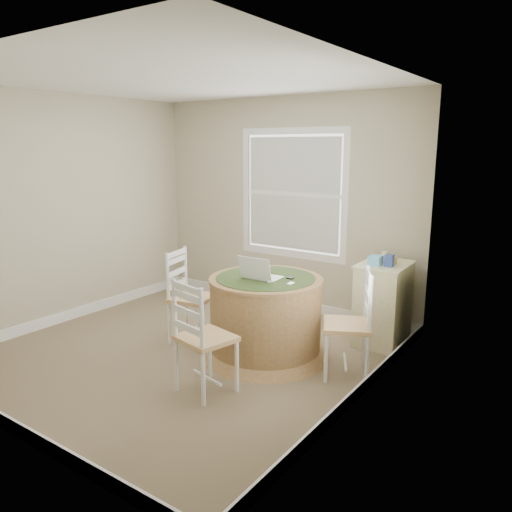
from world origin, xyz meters
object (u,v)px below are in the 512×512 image
Objects in this scene: round_table at (266,313)px; chair_near at (206,338)px; chair_left at (192,297)px; laptop at (261,275)px; chair_right at (347,325)px; corner_chest at (383,303)px.

chair_near is (0.02, -0.91, 0.05)m from round_table.
chair_left and chair_near have the same top height.
chair_near is at bearing -94.96° from round_table.
laptop is (-0.02, -0.05, 0.39)m from round_table.
chair_near is at bearing -68.29° from chair_right.
chair_right is at bearing -176.16° from laptop.
chair_left is 2.70× the size of laptop.
corner_chest is at bearing -69.73° from chair_left.
laptop is (-0.04, 0.85, 0.34)m from chair_near.
laptop is at bearing -118.70° from round_table.
chair_right is (0.82, 0.94, 0.00)m from chair_near.
chair_left and chair_right have the same top height.
chair_right is (1.66, 0.17, 0.00)m from chair_left.
laptop is at bearing -75.16° from chair_near.
laptop is (-0.86, -0.09, 0.34)m from chair_right.
round_table is at bearing -114.67° from laptop.
chair_left is 1.98m from corner_chest.
corner_chest is (-0.02, 0.93, -0.05)m from chair_right.
chair_left is at bearing -111.42° from chair_right.
chair_right is 0.93m from corner_chest.
chair_right is at bearing -90.58° from corner_chest.
chair_near is at bearing -114.97° from corner_chest.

